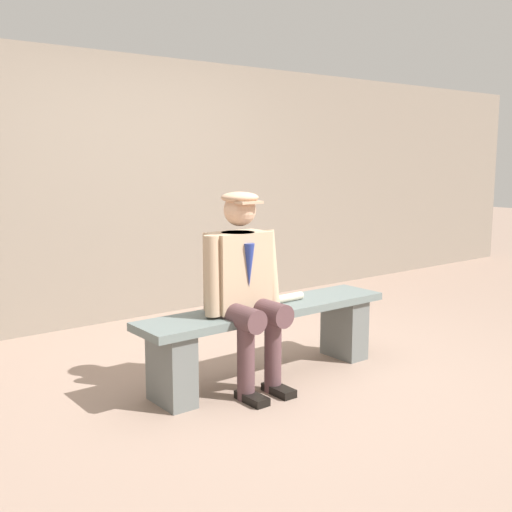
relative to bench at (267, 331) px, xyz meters
The scene contains 5 objects.
ground_plane 0.33m from the bench, ahead, with size 30.00×30.00×0.00m, color gray.
bench is the anchor object (origin of this frame).
seated_man 0.45m from the bench, 14.42° to the left, with size 0.56×0.52×1.27m.
rolled_magazine 0.29m from the bench, behind, with size 0.05×0.05×0.22m, color beige.
stadium_wall 2.30m from the bench, 90.00° to the right, with size 12.00×0.24×2.39m, color gray.
Camera 1 is at (2.55, 3.14, 1.48)m, focal length 43.50 mm.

